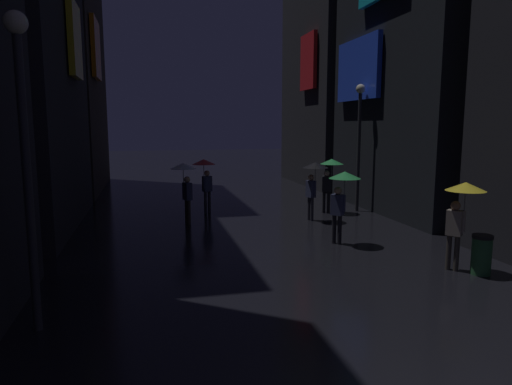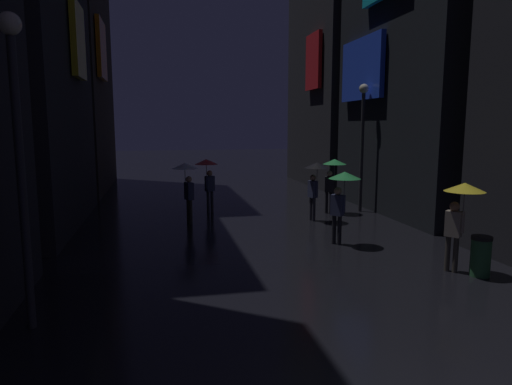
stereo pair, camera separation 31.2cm
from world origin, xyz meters
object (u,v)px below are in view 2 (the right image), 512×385
pedestrian_far_right_green (333,171)px  pedestrian_midstreet_centre_yellow (461,202)px  pedestrian_near_crossing_red (207,171)px  pedestrian_midstreet_left_clear (186,176)px  pedestrian_foreground_left_black (316,175)px  streetlamp_right_far (362,132)px  pedestrian_foreground_right_green (342,187)px  streetlamp_left_near (18,136)px  trash_bin (481,256)px

pedestrian_far_right_green → pedestrian_midstreet_centre_yellow: 7.44m
pedestrian_near_crossing_red → pedestrian_midstreet_left_clear: same height
pedestrian_near_crossing_red → pedestrian_foreground_left_black: size_ratio=1.00×
pedestrian_far_right_green → pedestrian_foreground_left_black: same height
pedestrian_midstreet_centre_yellow → streetlamp_right_far: bearing=82.1°
pedestrian_near_crossing_red → streetlamp_right_far: streetlamp_right_far is taller
pedestrian_foreground_right_green → streetlamp_left_near: bearing=-151.1°
pedestrian_foreground_left_black → pedestrian_foreground_right_green: bearing=-96.3°
pedestrian_near_crossing_red → pedestrian_midstreet_left_clear: 1.94m
pedestrian_foreground_right_green → pedestrian_near_crossing_red: size_ratio=1.00×
pedestrian_foreground_left_black → streetlamp_left_near: bearing=-136.4°
trash_bin → pedestrian_midstreet_left_clear: bearing=131.0°
pedestrian_midstreet_centre_yellow → trash_bin: (0.35, -0.33, -1.20)m
pedestrian_midstreet_left_clear → streetlamp_right_far: 7.10m
pedestrian_near_crossing_red → pedestrian_foreground_left_black: same height
pedestrian_midstreet_centre_yellow → trash_bin: size_ratio=2.28×
pedestrian_foreground_right_green → pedestrian_midstreet_centre_yellow: bearing=-59.8°
pedestrian_far_right_green → pedestrian_midstreet_left_clear: same height
streetlamp_left_near → trash_bin: streetlamp_left_near is taller
pedestrian_midstreet_centre_yellow → streetlamp_left_near: 9.15m
streetlamp_left_near → pedestrian_near_crossing_red: bearing=67.3°
pedestrian_midstreet_left_clear → pedestrian_midstreet_centre_yellow: bearing=-49.3°
pedestrian_near_crossing_red → pedestrian_foreground_left_black: bearing=-33.0°
pedestrian_midstreet_centre_yellow → pedestrian_foreground_left_black: 6.30m
pedestrian_near_crossing_red → pedestrian_far_right_green: bearing=-12.5°
pedestrian_far_right_green → streetlamp_right_far: size_ratio=0.43×
pedestrian_foreground_right_green → pedestrian_midstreet_centre_yellow: 3.36m
trash_bin → streetlamp_left_near: bearing=-175.3°
pedestrian_near_crossing_red → pedestrian_midstreet_centre_yellow: bearing=-59.9°
pedestrian_near_crossing_red → trash_bin: (5.28, -8.82, -1.20)m
pedestrian_far_right_green → streetlamp_left_near: bearing=-135.7°
pedestrian_near_crossing_red → trash_bin: pedestrian_near_crossing_red is taller
streetlamp_right_far → trash_bin: size_ratio=5.36×
streetlamp_left_near → streetlamp_right_far: size_ratio=1.03×
pedestrian_foreground_left_black → streetlamp_left_near: (-7.61, -7.26, 1.58)m
pedestrian_far_right_green → streetlamp_left_near: size_ratio=0.41×
pedestrian_far_right_green → pedestrian_near_crossing_red: 4.85m
streetlamp_right_far → pedestrian_near_crossing_red: bearing=171.3°
pedestrian_near_crossing_red → streetlamp_left_near: bearing=-112.7°
trash_bin → pedestrian_near_crossing_red: bearing=120.9°
pedestrian_near_crossing_red → streetlamp_left_near: size_ratio=0.41×
streetlamp_left_near → streetlamp_right_far: 13.24m
pedestrian_far_right_green → pedestrian_near_crossing_red: size_ratio=1.00×
pedestrian_far_right_green → trash_bin: bearing=-86.0°
pedestrian_foreground_right_green → pedestrian_midstreet_left_clear: size_ratio=1.00×
pedestrian_foreground_right_green → pedestrian_near_crossing_red: 6.45m
pedestrian_foreground_right_green → pedestrian_far_right_green: bearing=71.7°
pedestrian_foreground_right_green → pedestrian_midstreet_left_clear: 5.68m
pedestrian_midstreet_centre_yellow → pedestrian_midstreet_left_clear: size_ratio=1.00×
pedestrian_near_crossing_red → streetlamp_left_near: (-4.02, -9.59, 1.58)m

